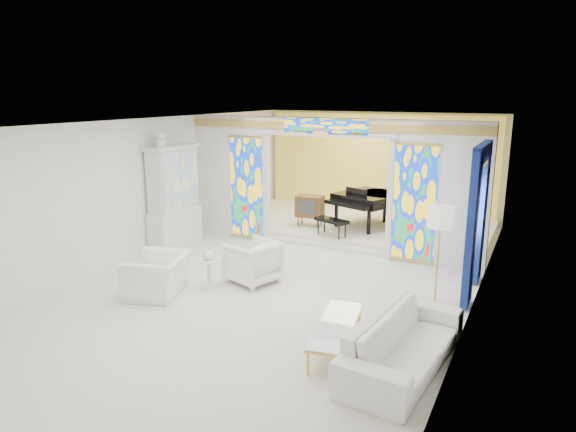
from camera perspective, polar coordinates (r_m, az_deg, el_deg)
The scene contains 23 objects.
floor at distance 10.25m, azimuth -0.20°, elevation -6.64°, with size 12.00×12.00×0.00m, color silver.
ceiling at distance 9.63m, azimuth -0.21°, elevation 10.36°, with size 7.00×12.00×0.02m, color white.
wall_back at distance 15.34m, azimuth 10.07°, elevation 5.72°, with size 7.00×0.02×3.00m, color white.
wall_left at distance 11.81m, azimuth -15.54°, elevation 3.12°, with size 0.02×12.00×3.00m, color white.
wall_right at distance 8.85m, azimuth 20.43°, elevation -0.62°, with size 0.02×12.00×3.00m, color white.
partition_wall at distance 11.58m, azimuth 4.29°, elevation 4.16°, with size 7.00×0.22×3.00m.
stained_glass_left at distance 12.46m, azimuth -4.59°, elevation 3.17°, with size 0.90×0.04×2.40m, color gold.
stained_glass_right at distance 10.95m, azimuth 13.90°, elevation 1.36°, with size 0.90×0.04×2.40m, color gold.
stained_glass_transom at distance 11.36m, azimuth 4.18°, elevation 9.90°, with size 2.00×0.04×0.34m, color gold.
alcove_platform at distance 13.84m, azimuth 7.53°, elevation -0.99°, with size 6.80×3.80×0.18m, color silver.
gold_curtain_back at distance 15.23m, azimuth 9.93°, elevation 5.67°, with size 6.70×0.10×2.90m, color #F8DE56.
chandelier at distance 13.28m, azimuth 8.54°, elevation 9.14°, with size 0.48×0.48×0.30m, color gold.
blue_drapes at distance 9.52m, azimuth 20.38°, elevation 0.82°, with size 0.14×1.85×2.65m.
china_cabinet at distance 12.13m, azimuth -12.57°, elevation 1.97°, with size 0.56×1.46×2.72m.
armchair_left at distance 9.51m, azimuth -14.28°, elevation -6.40°, with size 1.11×0.97×0.72m, color white.
armchair_right at distance 9.82m, azimuth -3.94°, elevation -5.08°, with size 0.86×0.89×0.81m, color white.
sofa at distance 7.08m, azimuth 12.70°, elevation -13.54°, with size 2.42×0.94×0.71m, color white.
side_table at distance 9.64m, azimuth -8.79°, elevation -5.87°, with size 0.56×0.56×0.55m.
vase at distance 9.55m, azimuth -8.85°, elevation -4.20°, with size 0.20×0.20×0.21m, color silver.
coffee_table at distance 7.39m, azimuth 5.41°, elevation -12.10°, with size 0.82×1.75×0.38m.
floor_lamp at distance 8.63m, azimuth 16.56°, elevation -0.66°, with size 0.44×0.44×1.76m.
grand_piano at distance 13.30m, azimuth 9.66°, elevation 1.87°, with size 2.19×2.73×1.05m.
tv_console at distance 13.20m, azimuth 2.43°, elevation 1.08°, with size 0.73×0.54×0.79m.
Camera 1 is at (4.37, -8.57, 3.54)m, focal length 32.00 mm.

